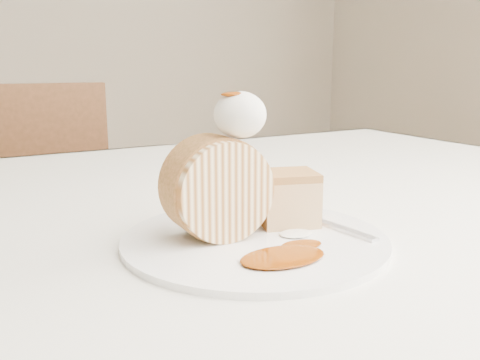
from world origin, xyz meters
TOP-DOWN VIEW (x-y plane):
  - table at (0.00, 0.20)m, footprint 1.40×0.90m
  - chair_far at (-0.09, 0.98)m, footprint 0.45×0.45m
  - plate at (0.01, 0.05)m, footprint 0.31×0.31m
  - roulade_slice at (-0.02, 0.07)m, footprint 0.09×0.05m
  - cake_chunk at (0.06, 0.07)m, footprint 0.07×0.06m
  - whipped_cream at (0.00, 0.06)m, footprint 0.05×0.05m
  - caramel_drizzle at (-0.00, 0.06)m, footprint 0.02×0.02m
  - caramel_pool at (0.00, -0.01)m, footprint 0.09×0.07m
  - fork at (0.09, 0.03)m, footprint 0.04×0.15m

SIDE VIEW (x-z plane):
  - chair_far at x=-0.09m, z-range 0.06..0.93m
  - table at x=0.00m, z-range 0.29..1.04m
  - plate at x=0.01m, z-range 0.75..0.76m
  - fork at x=0.09m, z-range 0.76..0.76m
  - caramel_pool at x=0.00m, z-range 0.76..0.76m
  - cake_chunk at x=0.06m, z-range 0.76..0.80m
  - roulade_slice at x=-0.02m, z-range 0.76..0.85m
  - whipped_cream at x=0.00m, z-range 0.85..0.89m
  - caramel_drizzle at x=0.00m, z-range 0.89..0.89m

